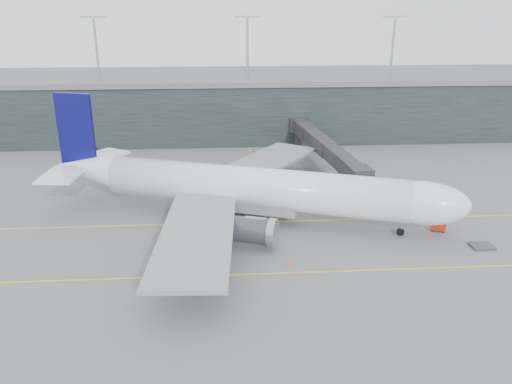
{
  "coord_description": "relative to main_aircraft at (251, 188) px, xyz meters",
  "views": [
    {
      "loc": [
        -1.27,
        -73.99,
        30.41
      ],
      "look_at": [
        3.5,
        -4.0,
        4.91
      ],
      "focal_mm": 35.0,
      "sensor_mm": 36.0,
      "label": 1
    }
  ],
  "objects": [
    {
      "name": "baggage_dolly",
      "position": [
        31.0,
        -11.93,
        -4.94
      ],
      "size": [
        3.03,
        2.45,
        0.3
      ],
      "primitive_type": "cube",
      "rotation": [
        0.0,
        0.0,
        0.02
      ],
      "color": "#39393F",
      "rests_on": "ground"
    },
    {
      "name": "uld_a",
      "position": [
        -7.28,
        11.95,
        -4.24
      ],
      "size": [
        1.91,
        1.55,
        1.68
      ],
      "rotation": [
        0.0,
        0.0,
        -0.04
      ],
      "color": "#3E3D43",
      "rests_on": "ground"
    },
    {
      "name": "terminal",
      "position": [
        -2.77,
        60.77,
        2.5
      ],
      "size": [
        240.0,
        36.0,
        29.0
      ],
      "color": "black",
      "rests_on": "ground"
    },
    {
      "name": "taxiline_b",
      "position": [
        -2.76,
        -17.23,
        -5.11
      ],
      "size": [
        160.0,
        0.25,
        0.02
      ],
      "primitive_type": "cube",
      "color": "yellow",
      "rests_on": "ground"
    },
    {
      "name": "main_aircraft",
      "position": [
        0.0,
        0.0,
        0.0
      ],
      "size": [
        63.17,
        58.25,
        18.25
      ],
      "rotation": [
        0.0,
        0.0,
        -0.34
      ],
      "color": "white",
      "rests_on": "ground"
    },
    {
      "name": "cone_nose",
      "position": [
        31.85,
        -2.32,
        -4.8
      ],
      "size": [
        0.4,
        0.4,
        0.63
      ],
      "primitive_type": "cone",
      "color": "orange",
      "rests_on": "ground"
    },
    {
      "name": "cone_wing_stbd",
      "position": [
        3.99,
        -15.43,
        -4.77
      ],
      "size": [
        0.44,
        0.44,
        0.7
      ],
      "primitive_type": "cone",
      "color": "orange",
      "rests_on": "ground"
    },
    {
      "name": "uld_c",
      "position": [
        -3.19,
        13.18,
        -4.13
      ],
      "size": [
        2.52,
        2.28,
        1.88
      ],
      "rotation": [
        0.0,
        0.0,
        0.37
      ],
      "color": "#3E3D43",
      "rests_on": "ground"
    },
    {
      "name": "ground",
      "position": [
        -2.76,
        2.77,
        -5.12
      ],
      "size": [
        320.0,
        320.0,
        0.0
      ],
      "primitive_type": "plane",
      "color": "slate",
      "rests_on": "ground"
    },
    {
      "name": "jet_bridge",
      "position": [
        15.99,
        27.99,
        0.07
      ],
      "size": [
        8.37,
        45.57,
        6.94
      ],
      "rotation": [
        0.0,
        0.0,
        0.11
      ],
      "color": "#29292E",
      "rests_on": "ground"
    },
    {
      "name": "cone_wing_port",
      "position": [
        5.78,
        14.81,
        -4.76
      ],
      "size": [
        0.46,
        0.46,
        0.73
      ],
      "primitive_type": "cone",
      "color": "orange",
      "rests_on": "ground"
    },
    {
      "name": "gse_cart",
      "position": [
        27.23,
        -6.17,
        -4.35
      ],
      "size": [
        2.37,
        1.95,
        1.39
      ],
      "rotation": [
        0.0,
        0.0,
        -0.37
      ],
      "color": "#B41F0C",
      "rests_on": "ground"
    },
    {
      "name": "taxiline_a",
      "position": [
        -2.76,
        -1.23,
        -5.11
      ],
      "size": [
        160.0,
        0.25,
        0.02
      ],
      "primitive_type": "cube",
      "color": "yellow",
      "rests_on": "ground"
    },
    {
      "name": "taxiline_lead_main",
      "position": [
        2.24,
        22.77,
        -5.11
      ],
      "size": [
        0.25,
        60.0,
        0.02
      ],
      "primitive_type": "cube",
      "color": "yellow",
      "rests_on": "ground"
    },
    {
      "name": "uld_b",
      "position": [
        -6.4,
        13.99,
        -4.15
      ],
      "size": [
        2.18,
        1.81,
        1.85
      ],
      "rotation": [
        0.0,
        0.0,
        -0.1
      ],
      "color": "#3E3D43",
      "rests_on": "ground"
    },
    {
      "name": "cone_tail",
      "position": [
        -10.62,
        -6.98,
        -4.8
      ],
      "size": [
        0.41,
        0.41,
        0.65
      ],
      "primitive_type": "cone",
      "color": "orange",
      "rests_on": "ground"
    }
  ]
}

